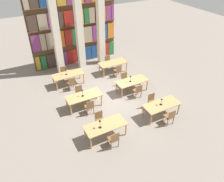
{
  "coord_description": "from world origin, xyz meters",
  "views": [
    {
      "loc": [
        -4.69,
        -9.11,
        7.54
      ],
      "look_at": [
        0.0,
        -0.26,
        0.65
      ],
      "focal_mm": 35.0,
      "sensor_mm": 36.0,
      "label": 1
    }
  ],
  "objects_px": {
    "reading_table_2": "(84,97)",
    "chair_11": "(108,62)",
    "chair_2": "(170,116)",
    "reading_table_0": "(105,126)",
    "desk_lamp_4": "(66,70)",
    "pillar_left": "(55,30)",
    "pillar_right": "(101,22)",
    "reading_table_1": "(162,105)",
    "chair_3": "(152,101)",
    "chair_5": "(80,93)",
    "chair_8": "(72,83)",
    "chair_4": "(89,106)",
    "desk_lamp_3": "(130,78)",
    "chair_7": "(125,79)",
    "desk_lamp_1": "(162,101)",
    "reading_table_5": "(113,64)",
    "desk_lamp_0": "(100,123)",
    "chair_6": "(138,90)",
    "pillar_center": "(79,26)",
    "chair_9": "(64,73)",
    "chair_0": "(114,139)",
    "chair_1": "(100,119)",
    "chair_10": "(118,70)",
    "reading_table_4": "(68,75)",
    "desk_lamp_2": "(82,92)"
  },
  "relations": [
    {
      "from": "reading_table_0",
      "to": "chair_6",
      "type": "distance_m",
      "value": 3.59
    },
    {
      "from": "chair_2",
      "to": "desk_lamp_4",
      "type": "height_order",
      "value": "desk_lamp_4"
    },
    {
      "from": "reading_table_1",
      "to": "chair_3",
      "type": "bearing_deg",
      "value": 93.25
    },
    {
      "from": "desk_lamp_3",
      "to": "chair_11",
      "type": "xyz_separation_m",
      "value": [
        0.24,
        3.34,
        -0.52
      ]
    },
    {
      "from": "pillar_left",
      "to": "chair_6",
      "type": "relative_size",
      "value": 6.81
    },
    {
      "from": "desk_lamp_1",
      "to": "reading_table_5",
      "type": "bearing_deg",
      "value": 89.5
    },
    {
      "from": "desk_lamp_0",
      "to": "desk_lamp_1",
      "type": "relative_size",
      "value": 1.17
    },
    {
      "from": "reading_table_0",
      "to": "desk_lamp_1",
      "type": "xyz_separation_m",
      "value": [
        3.14,
        0.01,
        0.34
      ]
    },
    {
      "from": "reading_table_5",
      "to": "chair_11",
      "type": "bearing_deg",
      "value": 90.77
    },
    {
      "from": "chair_0",
      "to": "desk_lamp_1",
      "type": "distance_m",
      "value": 3.22
    },
    {
      "from": "reading_table_5",
      "to": "chair_0",
      "type": "bearing_deg",
      "value": -117.85
    },
    {
      "from": "pillar_center",
      "to": "chair_2",
      "type": "distance_m",
      "value": 8.19
    },
    {
      "from": "chair_3",
      "to": "desk_lamp_2",
      "type": "xyz_separation_m",
      "value": [
        -3.24,
        1.83,
        0.52
      ]
    },
    {
      "from": "chair_3",
      "to": "reading_table_2",
      "type": "height_order",
      "value": "chair_3"
    },
    {
      "from": "pillar_center",
      "to": "chair_1",
      "type": "distance_m",
      "value": 6.89
    },
    {
      "from": "chair_4",
      "to": "chair_11",
      "type": "relative_size",
      "value": 1.0
    },
    {
      "from": "chair_1",
      "to": "chair_5",
      "type": "height_order",
      "value": "same"
    },
    {
      "from": "desk_lamp_4",
      "to": "desk_lamp_2",
      "type": "bearing_deg",
      "value": -88.61
    },
    {
      "from": "chair_4",
      "to": "chair_3",
      "type": "bearing_deg",
      "value": -19.7
    },
    {
      "from": "chair_4",
      "to": "desk_lamp_0",
      "type": "bearing_deg",
      "value": -98.38
    },
    {
      "from": "chair_7",
      "to": "chair_11",
      "type": "distance_m",
      "value": 2.61
    },
    {
      "from": "reading_table_0",
      "to": "reading_table_5",
      "type": "xyz_separation_m",
      "value": [
        3.19,
        5.24,
        0.0
      ]
    },
    {
      "from": "chair_6",
      "to": "chair_9",
      "type": "height_order",
      "value": "same"
    },
    {
      "from": "chair_0",
      "to": "desk_lamp_0",
      "type": "bearing_deg",
      "value": 115.99
    },
    {
      "from": "chair_4",
      "to": "chair_11",
      "type": "distance_m",
      "value": 5.18
    },
    {
      "from": "pillar_center",
      "to": "reading_table_4",
      "type": "bearing_deg",
      "value": -132.04
    },
    {
      "from": "chair_5",
      "to": "chair_9",
      "type": "height_order",
      "value": "same"
    },
    {
      "from": "pillar_right",
      "to": "reading_table_5",
      "type": "height_order",
      "value": "pillar_right"
    },
    {
      "from": "chair_8",
      "to": "reading_table_5",
      "type": "height_order",
      "value": "chair_8"
    },
    {
      "from": "chair_0",
      "to": "chair_9",
      "type": "relative_size",
      "value": 1.0
    },
    {
      "from": "reading_table_2",
      "to": "chair_11",
      "type": "distance_m",
      "value": 4.66
    },
    {
      "from": "desk_lamp_0",
      "to": "chair_4",
      "type": "height_order",
      "value": "desk_lamp_0"
    },
    {
      "from": "desk_lamp_1",
      "to": "desk_lamp_3",
      "type": "relative_size",
      "value": 0.94
    },
    {
      "from": "reading_table_0",
      "to": "chair_9",
      "type": "relative_size",
      "value": 2.18
    },
    {
      "from": "desk_lamp_3",
      "to": "reading_table_4",
      "type": "height_order",
      "value": "desk_lamp_3"
    },
    {
      "from": "chair_2",
      "to": "reading_table_0",
      "type": "bearing_deg",
      "value": 167.59
    },
    {
      "from": "desk_lamp_2",
      "to": "desk_lamp_4",
      "type": "height_order",
      "value": "desk_lamp_4"
    },
    {
      "from": "desk_lamp_4",
      "to": "desk_lamp_1",
      "type": "bearing_deg",
      "value": -57.5
    },
    {
      "from": "desk_lamp_4",
      "to": "reading_table_5",
      "type": "bearing_deg",
      "value": 1.34
    },
    {
      "from": "desk_lamp_1",
      "to": "chair_5",
      "type": "bearing_deg",
      "value": 133.92
    },
    {
      "from": "chair_11",
      "to": "chair_10",
      "type": "bearing_deg",
      "value": 90.0
    },
    {
      "from": "chair_5",
      "to": "chair_8",
      "type": "relative_size",
      "value": 1.0
    },
    {
      "from": "desk_lamp_4",
      "to": "reading_table_0",
      "type": "bearing_deg",
      "value": -88.47
    },
    {
      "from": "pillar_left",
      "to": "chair_11",
      "type": "height_order",
      "value": "pillar_left"
    },
    {
      "from": "pillar_right",
      "to": "chair_11",
      "type": "xyz_separation_m",
      "value": [
        0.05,
        -0.98,
        -2.52
      ]
    },
    {
      "from": "reading_table_5",
      "to": "chair_6",
      "type": "bearing_deg",
      "value": -92.75
    },
    {
      "from": "pillar_left",
      "to": "chair_10",
      "type": "height_order",
      "value": "pillar_left"
    },
    {
      "from": "chair_0",
      "to": "chair_7",
      "type": "distance_m",
      "value": 5.03
    },
    {
      "from": "reading_table_0",
      "to": "chair_3",
      "type": "bearing_deg",
      "value": 12.86
    },
    {
      "from": "pillar_left",
      "to": "chair_11",
      "type": "distance_m",
      "value": 4.16
    }
  ]
}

